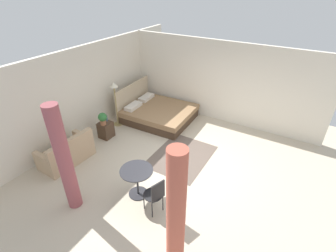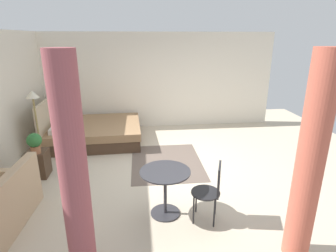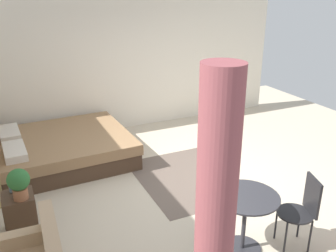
# 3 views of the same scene
# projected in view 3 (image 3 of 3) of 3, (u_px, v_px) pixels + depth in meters

# --- Properties ---
(ground_plane) EXTENTS (8.70, 9.75, 0.02)m
(ground_plane) POSITION_uv_depth(u_px,v_px,m) (196.00, 183.00, 5.93)
(ground_plane) COLOR beige
(wall_right) EXTENTS (0.12, 6.75, 2.76)m
(wall_right) POSITION_uv_depth(u_px,v_px,m) (133.00, 64.00, 7.85)
(wall_right) COLOR silver
(wall_right) RESTS_ON ground
(area_rug) EXTENTS (1.92, 1.50, 0.01)m
(area_rug) POSITION_uv_depth(u_px,v_px,m) (187.00, 178.00, 6.06)
(area_rug) COLOR #66564C
(area_rug) RESTS_ON ground
(bed) EXTENTS (2.04, 2.35, 1.16)m
(bed) POSITION_uv_depth(u_px,v_px,m) (58.00, 148.00, 6.53)
(bed) COLOR #473323
(bed) RESTS_ON ground
(nightstand) EXTENTS (0.40, 0.38, 0.52)m
(nightstand) POSITION_uv_depth(u_px,v_px,m) (20.00, 213.00, 4.68)
(nightstand) COLOR #473323
(nightstand) RESTS_ON ground
(potted_plant) EXTENTS (0.27, 0.27, 0.40)m
(potted_plant) POSITION_uv_depth(u_px,v_px,m) (19.00, 182.00, 4.44)
(potted_plant) COLOR #935B3D
(potted_plant) RESTS_ON nightstand
(vase) EXTENTS (0.09, 0.09, 0.18)m
(vase) POSITION_uv_depth(u_px,v_px,m) (12.00, 185.00, 4.64)
(vase) COLOR slate
(vase) RESTS_ON nightstand
(balcony_table) EXTENTS (0.76, 0.76, 0.73)m
(balcony_table) POSITION_uv_depth(u_px,v_px,m) (245.00, 212.00, 4.27)
(balcony_table) COLOR #2D2D33
(balcony_table) RESTS_ON ground
(cafe_chair_near_window) EXTENTS (0.54, 0.54, 0.91)m
(cafe_chair_near_window) POSITION_uv_depth(u_px,v_px,m) (303.00, 207.00, 4.32)
(cafe_chair_near_window) COLOR black
(cafe_chair_near_window) RESTS_ON ground
(curtain_right) EXTENTS (0.30, 0.30, 2.52)m
(curtain_right) POSITION_uv_depth(u_px,v_px,m) (215.00, 230.00, 2.76)
(curtain_right) COLOR #994C51
(curtain_right) RESTS_ON ground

